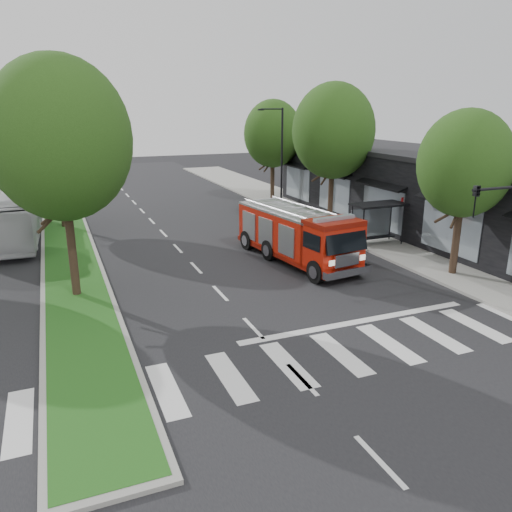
{
  "coord_description": "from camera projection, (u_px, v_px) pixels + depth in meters",
  "views": [
    {
      "loc": [
        -6.48,
        -16.08,
        8.09
      ],
      "look_at": [
        1.45,
        3.27,
        1.8
      ],
      "focal_mm": 35.0,
      "sensor_mm": 36.0,
      "label": 1
    }
  ],
  "objects": [
    {
      "name": "sidewalk_right",
      "position": [
        374.0,
        235.0,
        32.31
      ],
      "size": [
        5.0,
        80.0,
        0.15
      ],
      "primitive_type": "cube",
      "color": "gray",
      "rests_on": "ground"
    },
    {
      "name": "ground",
      "position": [
        253.0,
        328.0,
        18.93
      ],
      "size": [
        140.0,
        140.0,
        0.0
      ],
      "primitive_type": "plane",
      "color": "black",
      "rests_on": "ground"
    },
    {
      "name": "tree_median_near",
      "position": [
        60.0,
        139.0,
        20.11
      ],
      "size": [
        5.8,
        5.8,
        10.16
      ],
      "color": "black",
      "rests_on": "ground"
    },
    {
      "name": "tree_right_far",
      "position": [
        273.0,
        134.0,
        42.7
      ],
      "size": [
        5.0,
        5.0,
        8.73
      ],
      "color": "black",
      "rests_on": "ground"
    },
    {
      "name": "tree_right_near",
      "position": [
        465.0,
        164.0,
        23.3
      ],
      "size": [
        4.4,
        4.4,
        8.05
      ],
      "color": "black",
      "rests_on": "ground"
    },
    {
      "name": "median",
      "position": [
        66.0,
        234.0,
        32.69
      ],
      "size": [
        3.0,
        50.0,
        0.15
      ],
      "color": "gray",
      "rests_on": "ground"
    },
    {
      "name": "city_bus",
      "position": [
        15.0,
        217.0,
        30.84
      ],
      "size": [
        2.85,
        10.88,
        3.01
      ],
      "primitive_type": "imported",
      "rotation": [
        0.0,
        0.0,
        -0.03
      ],
      "color": "#BCBDC1",
      "rests_on": "ground"
    },
    {
      "name": "tree_median_far",
      "position": [
        54.0,
        132.0,
        32.61
      ],
      "size": [
        5.6,
        5.6,
        9.72
      ],
      "color": "black",
      "rests_on": "ground"
    },
    {
      "name": "storefront_row",
      "position": [
        433.0,
        194.0,
        33.25
      ],
      "size": [
        8.0,
        30.0,
        5.0
      ],
      "primitive_type": "cube",
      "color": "black",
      "rests_on": "ground"
    },
    {
      "name": "streetlight_right_far",
      "position": [
        280.0,
        154.0,
        39.13
      ],
      "size": [
        2.11,
        0.2,
        8.0
      ],
      "color": "black",
      "rests_on": "ground"
    },
    {
      "name": "bus_shelter",
      "position": [
        377.0,
        212.0,
        29.63
      ],
      "size": [
        3.2,
        1.6,
        2.61
      ],
      "color": "black",
      "rests_on": "ground"
    },
    {
      "name": "fire_engine",
      "position": [
        297.0,
        235.0,
        26.77
      ],
      "size": [
        3.77,
        9.1,
        3.06
      ],
      "rotation": [
        0.0,
        0.0,
        0.13
      ],
      "color": "#680E05",
      "rests_on": "ground"
    },
    {
      "name": "tree_right_mid",
      "position": [
        333.0,
        131.0,
        33.65
      ],
      "size": [
        5.6,
        5.6,
        9.72
      ],
      "color": "black",
      "rests_on": "ground"
    }
  ]
}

